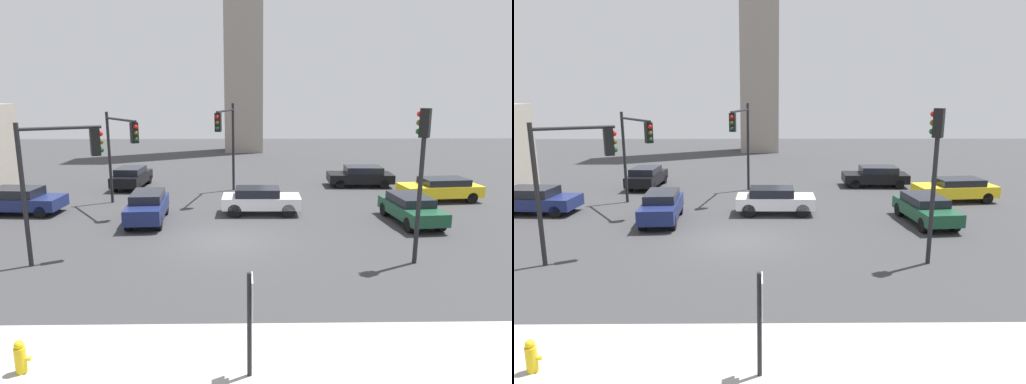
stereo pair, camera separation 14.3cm
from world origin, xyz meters
TOP-DOWN VIEW (x-y plane):
  - ground_plane at (0.00, 0.00)m, footprint 86.92×86.92m
  - sidewalk_corner at (0.00, -9.42)m, footprint 31.29×4.15m
  - direction_sign at (0.96, -9.57)m, footprint 0.13×0.62m
  - traffic_light_0 at (6.99, -2.70)m, footprint 0.49×0.45m
  - traffic_light_1 at (-5.78, -2.18)m, footprint 2.58×1.48m
  - traffic_light_2 at (-0.35, 8.25)m, footprint 0.93×4.28m
  - traffic_light_3 at (-5.69, 5.32)m, footprint 2.53×3.45m
  - fire_hydrant at (-4.01, -9.38)m, footprint 0.34×0.24m
  - car_0 at (8.70, 2.52)m, footprint 2.13×4.28m
  - car_1 at (1.54, 4.28)m, footprint 3.99×1.73m
  - car_2 at (-6.75, 11.02)m, footprint 1.97×3.98m
  - car_3 at (11.97, 6.96)m, footprint 4.64×2.28m
  - car_4 at (-10.83, 4.53)m, footprint 4.29×2.12m
  - car_5 at (-3.93, 2.88)m, footprint 1.89×4.10m
  - car_6 at (8.42, 11.26)m, footprint 4.28×2.08m

SIDE VIEW (x-z plane):
  - ground_plane at x=0.00m, z-range 0.00..0.00m
  - sidewalk_corner at x=0.00m, z-range 0.00..0.15m
  - fire_hydrant at x=-4.01m, z-range 0.13..0.89m
  - car_6 at x=8.42m, z-range 0.04..1.38m
  - car_4 at x=-10.83m, z-range 0.04..1.40m
  - car_0 at x=8.70m, z-range 0.06..1.38m
  - car_2 at x=-6.75m, z-range 0.04..1.41m
  - car_3 at x=11.97m, z-range 0.06..1.39m
  - car_1 at x=1.54m, z-range 0.06..1.43m
  - car_5 at x=-3.93m, z-range 0.05..1.50m
  - direction_sign at x=0.96m, z-range 0.40..2.75m
  - traffic_light_1 at x=-5.78m, z-range 1.07..6.19m
  - traffic_light_3 at x=-5.69m, z-range 1.08..6.18m
  - traffic_light_0 at x=6.99m, z-range 1.08..6.66m
  - traffic_light_2 at x=-0.35m, z-range 1.13..6.63m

